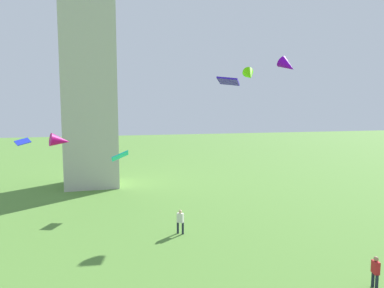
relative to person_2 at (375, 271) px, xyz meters
name	(u,v)px	position (x,y,z in m)	size (l,w,h in m)	color
person_2	(375,271)	(0.00, 0.00, 0.00)	(0.38, 0.52, 1.74)	#1E2333
person_3	(180,220)	(-7.94, 10.19, 0.05)	(0.54, 0.50, 1.83)	#1E2333
kite_flying_0	(120,156)	(-11.81, 18.31, 3.94)	(1.63, 1.23, 1.17)	#1BD1D8
kite_flying_2	(249,75)	(0.56, 16.94, 11.60)	(1.42, 2.01, 1.66)	#5FE005
kite_flying_3	(228,81)	(-7.85, 0.91, 9.53)	(1.41, 1.59, 0.34)	#3115CE
kite_flying_4	(287,65)	(-0.08, 8.97, 11.50)	(1.54, 1.77, 1.43)	#7204C2
kite_flying_5	(23,142)	(-18.29, 9.79, 6.24)	(1.04, 0.87, 0.47)	#2639EB
kite_flying_6	(60,141)	(-16.73, 15.79, 5.72)	(1.93, 1.54, 1.33)	#BE086C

